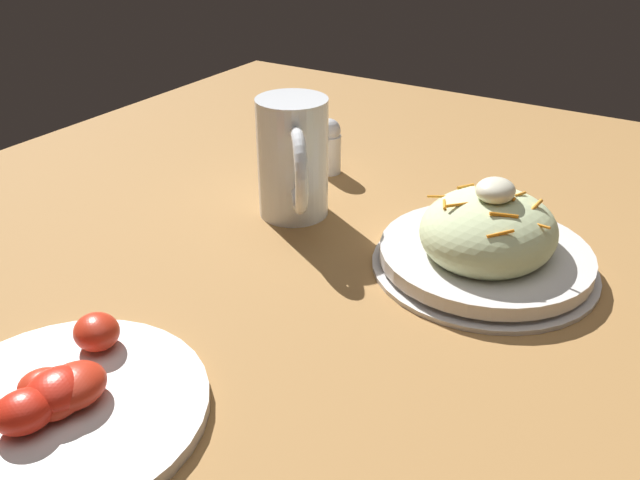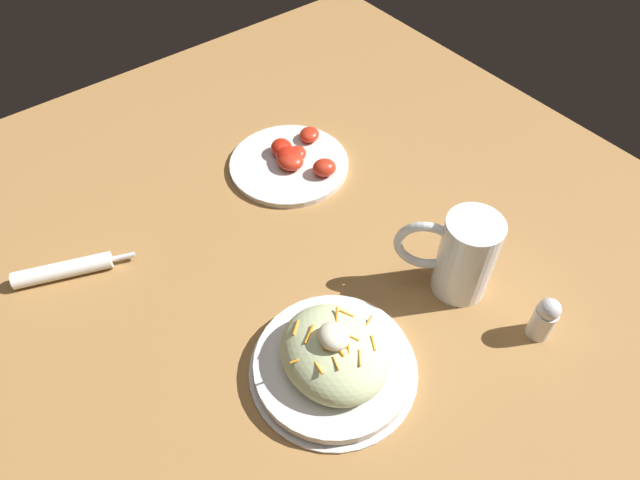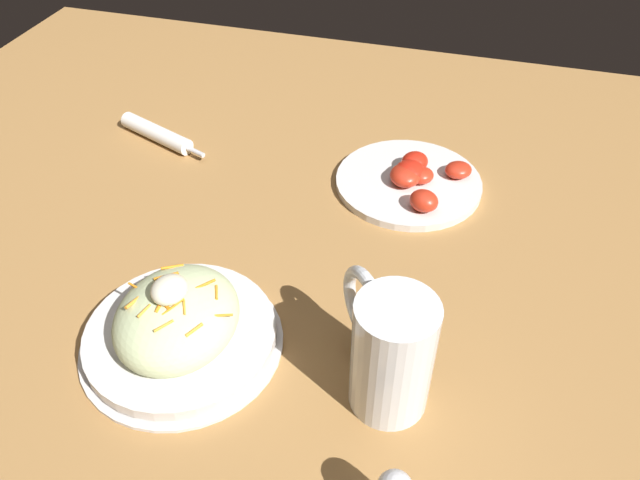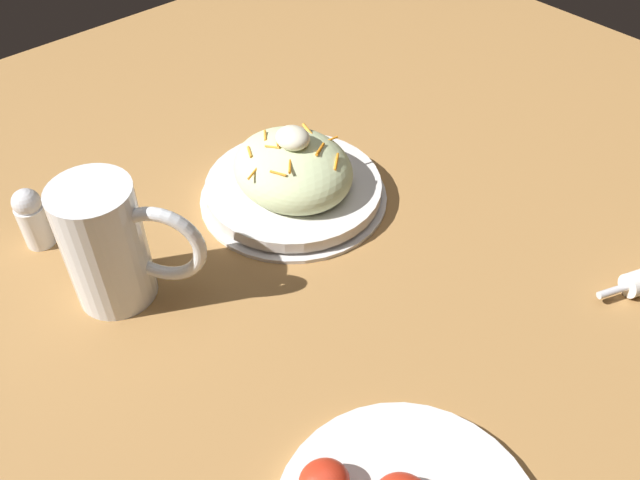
% 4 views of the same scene
% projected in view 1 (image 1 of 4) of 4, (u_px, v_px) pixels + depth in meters
% --- Properties ---
extents(ground_plane, '(1.43, 1.43, 0.00)m').
position_uv_depth(ground_plane, '(423.00, 331.00, 0.60)').
color(ground_plane, '#9E703D').
extents(salad_plate, '(0.23, 0.23, 0.10)m').
position_uv_depth(salad_plate, '(487.00, 242.00, 0.67)').
color(salad_plate, silver).
rests_on(salad_plate, ground_plane).
extents(beer_mug, '(0.13, 0.11, 0.14)m').
position_uv_depth(beer_mug, '(293.00, 164.00, 0.77)').
color(beer_mug, white).
rests_on(beer_mug, ground_plane).
extents(tomato_plate, '(0.22, 0.22, 0.04)m').
position_uv_depth(tomato_plate, '(59.00, 400.00, 0.50)').
color(tomato_plate, silver).
rests_on(tomato_plate, ground_plane).
extents(salt_shaker, '(0.03, 0.03, 0.08)m').
position_uv_depth(salt_shaker, '(329.00, 146.00, 0.89)').
color(salt_shaker, white).
rests_on(salt_shaker, ground_plane).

